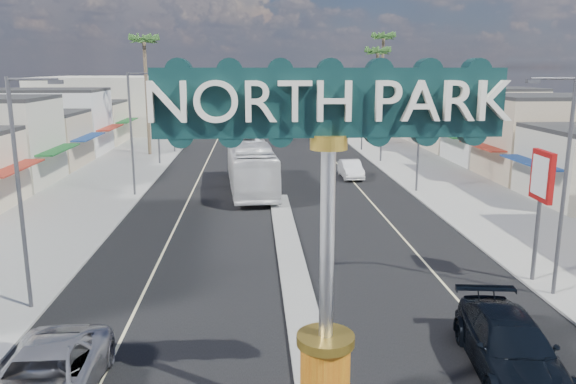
{
  "coord_description": "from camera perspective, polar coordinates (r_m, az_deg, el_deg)",
  "views": [
    {
      "loc": [
        -1.79,
        -11.15,
        9.31
      ],
      "look_at": [
        -0.31,
        12.51,
        4.04
      ],
      "focal_mm": 35.0,
      "sensor_mm": 36.0,
      "label": 1
    }
  ],
  "objects": [
    {
      "name": "ground",
      "position": [
        42.23,
        -1.06,
        -0.21
      ],
      "size": [
        160.0,
        160.0,
        0.0
      ],
      "primitive_type": "plane",
      "color": "gray",
      "rests_on": "ground"
    },
    {
      "name": "road",
      "position": [
        42.22,
        -1.06,
        -0.2
      ],
      "size": [
        20.0,
        120.0,
        0.01
      ],
      "primitive_type": "cube",
      "color": "black",
      "rests_on": "ground"
    },
    {
      "name": "median_island",
      "position": [
        26.85,
        0.47,
        -7.58
      ],
      "size": [
        1.3,
        30.0,
        0.16
      ],
      "primitive_type": "cube",
      "color": "gray",
      "rests_on": "ground"
    },
    {
      "name": "sidewalk_left",
      "position": [
        43.91,
        -19.63,
        -0.37
      ],
      "size": [
        8.0,
        120.0,
        0.12
      ],
      "primitive_type": "cube",
      "color": "gray",
      "rests_on": "ground"
    },
    {
      "name": "sidewalk_right",
      "position": [
        45.03,
        17.04,
        0.12
      ],
      "size": [
        8.0,
        120.0,
        0.12
      ],
      "primitive_type": "cube",
      "color": "gray",
      "rests_on": "ground"
    },
    {
      "name": "storefront_row_left",
      "position": [
        58.87,
        -25.83,
        5.13
      ],
      "size": [
        12.0,
        42.0,
        6.0
      ],
      "primitive_type": "cube",
      "color": "beige",
      "rests_on": "ground"
    },
    {
      "name": "storefront_row_right",
      "position": [
        60.31,
        21.88,
        5.63
      ],
      "size": [
        12.0,
        42.0,
        6.0
      ],
      "primitive_type": "cube",
      "color": "#B7B29E",
      "rests_on": "ground"
    },
    {
      "name": "backdrop_far_left",
      "position": [
        88.65,
        -16.94,
        8.57
      ],
      "size": [
        20.0,
        20.0,
        8.0
      ],
      "primitive_type": "cube",
      "color": "#B7B29E",
      "rests_on": "ground"
    },
    {
      "name": "backdrop_far_right",
      "position": [
        89.53,
        11.99,
        8.87
      ],
      "size": [
        20.0,
        20.0,
        8.0
      ],
      "primitive_type": "cube",
      "color": "beige",
      "rests_on": "ground"
    },
    {
      "name": "gateway_sign",
      "position": [
        13.67,
        4.06,
        -1.83
      ],
      "size": [
        8.2,
        1.5,
        9.15
      ],
      "color": "#D25210",
      "rests_on": "median_island"
    },
    {
      "name": "traffic_signal_left",
      "position": [
        55.86,
        -11.25,
        7.12
      ],
      "size": [
        5.09,
        0.45,
        6.0
      ],
      "color": "#47474C",
      "rests_on": "ground"
    },
    {
      "name": "traffic_signal_right",
      "position": [
        56.45,
        7.71,
        7.3
      ],
      "size": [
        5.09,
        0.45,
        6.0
      ],
      "color": "#47474C",
      "rests_on": "ground"
    },
    {
      "name": "streetlight_l_near",
      "position": [
        23.24,
        -25.34,
        0.79
      ],
      "size": [
        2.03,
        0.22,
        9.0
      ],
      "color": "#47474C",
      "rests_on": "ground"
    },
    {
      "name": "streetlight_l_mid",
      "position": [
        42.26,
        -15.45,
        6.32
      ],
      "size": [
        2.03,
        0.22,
        9.0
      ],
      "color": "#47474C",
      "rests_on": "ground"
    },
    {
      "name": "streetlight_l_far",
      "position": [
        63.88,
        -11.47,
        8.48
      ],
      "size": [
        2.03,
        0.22,
        9.0
      ],
      "color": "#47474C",
      "rests_on": "ground"
    },
    {
      "name": "streetlight_r_near",
      "position": [
        24.79,
        26.04,
        1.39
      ],
      "size": [
        2.03,
        0.22,
        9.0
      ],
      "color": "#47474C",
      "rests_on": "ground"
    },
    {
      "name": "streetlight_r_mid",
      "position": [
        43.13,
        12.99,
        6.57
      ],
      "size": [
        2.03,
        0.22,
        9.0
      ],
      "color": "#47474C",
      "rests_on": "ground"
    },
    {
      "name": "streetlight_r_far",
      "position": [
        64.46,
        7.45,
        8.66
      ],
      "size": [
        2.03,
        0.22,
        9.0
      ],
      "color": "#47474C",
      "rests_on": "ground"
    },
    {
      "name": "palm_left_far",
      "position": [
        62.2,
        -14.4,
        14.17
      ],
      "size": [
        2.6,
        2.6,
        13.1
      ],
      "color": "brown",
      "rests_on": "ground"
    },
    {
      "name": "palm_right_mid",
      "position": [
        68.77,
        9.1,
        13.46
      ],
      "size": [
        2.6,
        2.6,
        12.1
      ],
      "color": "brown",
      "rests_on": "ground"
    },
    {
      "name": "palm_right_far",
      "position": [
        75.11,
        9.67,
        14.71
      ],
      "size": [
        2.6,
        2.6,
        14.1
      ],
      "color": "brown",
      "rests_on": "ground"
    },
    {
      "name": "suv_left",
      "position": [
        17.74,
        -23.55,
        -17.16
      ],
      "size": [
        2.87,
        6.04,
        1.66
      ],
      "primitive_type": "imported",
      "rotation": [
        0.0,
        0.0,
        0.02
      ],
      "color": "#AFAFB4",
      "rests_on": "ground"
    },
    {
      "name": "suv_right",
      "position": [
        19.29,
        21.63,
        -14.34
      ],
      "size": [
        3.15,
        6.3,
        1.76
      ],
      "primitive_type": "imported",
      "rotation": [
        0.0,
        0.0,
        -0.12
      ],
      "color": "black",
      "rests_on": "ground"
    },
    {
      "name": "car_parked_right",
      "position": [
        48.62,
        6.39,
        2.33
      ],
      "size": [
        1.68,
        4.64,
        1.52
      ],
      "primitive_type": "imported",
      "rotation": [
        0.0,
        0.0,
        0.01
      ],
      "color": "silver",
      "rests_on": "ground"
    },
    {
      "name": "city_bus",
      "position": [
        43.34,
        -3.8,
        2.6
      ],
      "size": [
        4.08,
        13.52,
        3.71
      ],
      "primitive_type": "imported",
      "rotation": [
        0.0,
        0.0,
        0.07
      ],
      "color": "silver",
      "rests_on": "ground"
    },
    {
      "name": "bank_pylon_sign",
      "position": [
        26.3,
        24.35,
        0.8
      ],
      "size": [
        0.33,
        1.81,
        5.76
      ],
      "rotation": [
        0.0,
        0.0,
        -0.05
      ],
      "color": "#47474C",
      "rests_on": "sidewalk_right"
    }
  ]
}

